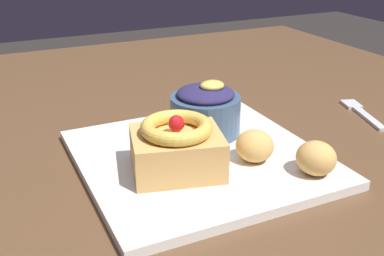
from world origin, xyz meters
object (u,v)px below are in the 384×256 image
Objects in this scene: cake_slice at (177,147)px; fork at (361,112)px; fritter_front at (255,146)px; fritter_middle at (316,158)px; front_plate at (199,158)px; berry_ramekin at (205,110)px.

cake_slice is 0.36m from fork.
fritter_front is 0.27m from fork.
cake_slice is at bearing 170.61° from fritter_front.
fork is at bearing 34.20° from fritter_middle.
berry_ramekin is at bearing 56.01° from front_plate.
front_plate is 0.31m from fork.
fritter_front and fritter_middle have the same top height.
cake_slice is 2.56× the size of fritter_front.
front_plate is at bearing 34.21° from cake_slice.
cake_slice reaches higher than fritter_middle.
cake_slice is at bearing -133.52° from berry_ramekin.
fritter_middle is at bearing 142.12° from fork.
cake_slice is 0.10m from fritter_front.
cake_slice reaches higher than fork.
fritter_front is 0.38× the size of fork.
cake_slice is 0.16m from fritter_middle.
fritter_middle is 0.26m from fork.
fritter_front is at bearing -80.45° from berry_ramekin.
berry_ramekin is 0.77× the size of fork.
fritter_middle is at bearing -68.20° from berry_ramekin.
cake_slice reaches higher than front_plate.
fork is at bearing -3.29° from berry_ramekin.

